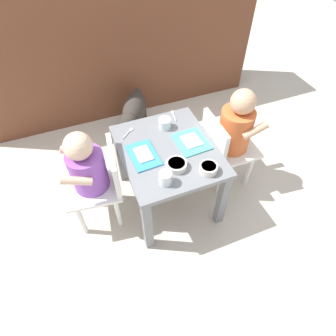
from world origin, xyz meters
name	(u,v)px	position (x,y,z in m)	size (l,w,h in m)	color
ground_plane	(168,197)	(0.00, 0.00, 0.00)	(7.00, 7.00, 0.00)	beige
kitchen_cabinet_back	(114,45)	(0.00, 1.09, 0.50)	(2.13, 0.34, 0.99)	brown
dining_table	(168,159)	(0.00, 0.00, 0.35)	(0.49, 0.57, 0.43)	slate
seated_child_left	(90,170)	(-0.40, 0.04, 0.40)	(0.31, 0.31, 0.63)	white
seated_child_right	(234,130)	(0.40, 0.02, 0.41)	(0.28, 0.28, 0.66)	white
dog	(134,112)	(0.00, 0.66, 0.20)	(0.31, 0.45, 0.30)	#332D28
food_tray_left	(144,155)	(-0.13, 0.00, 0.44)	(0.14, 0.20, 0.02)	#388CD8
food_tray_right	(192,142)	(0.13, 0.00, 0.44)	(0.17, 0.19, 0.02)	#4CC6BC
water_cup_left	(165,124)	(0.05, 0.16, 0.45)	(0.07, 0.07, 0.06)	white
water_cup_right	(165,179)	(-0.09, -0.20, 0.46)	(0.06, 0.06, 0.07)	white
veggie_bowl_far	(176,165)	(-0.01, -0.13, 0.45)	(0.10, 0.10, 0.03)	silver
cereal_bowl_right_side	(208,168)	(0.12, -0.21, 0.45)	(0.09, 0.09, 0.04)	silver
spoon_by_left_tray	(129,132)	(-0.15, 0.20, 0.43)	(0.08, 0.08, 0.01)	silver
spoon_by_right_tray	(174,115)	(0.13, 0.25, 0.43)	(0.03, 0.10, 0.01)	silver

